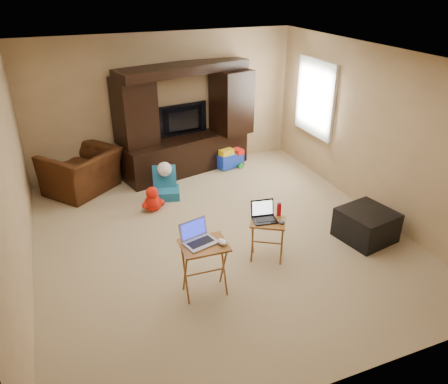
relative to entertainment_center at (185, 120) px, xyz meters
name	(u,v)px	position (x,y,z in m)	size (l,w,h in m)	color
floor	(219,236)	(-0.29, -2.42, -1.00)	(5.50, 5.50, 0.00)	tan
ceiling	(218,57)	(-0.29, -2.42, 1.50)	(5.50, 5.50, 0.00)	silver
wall_back	(164,103)	(-0.29, 0.33, 0.25)	(5.00, 5.00, 0.00)	tan
wall_front	(344,275)	(-0.29, -5.17, 0.25)	(5.00, 5.00, 0.00)	tan
wall_left	(11,186)	(-2.79, -2.42, 0.25)	(5.50, 5.50, 0.00)	tan
wall_right	(373,132)	(2.21, -2.42, 0.25)	(5.50, 5.50, 0.00)	tan
window_pane	(316,98)	(2.19, -0.87, 0.40)	(1.20, 1.20, 0.00)	white
window_frame	(315,98)	(2.17, -0.87, 0.40)	(0.06, 1.14, 1.34)	white
entertainment_center	(185,120)	(0.00, 0.00, 0.00)	(2.44, 0.61, 1.99)	black
television	(184,121)	(0.00, 0.08, -0.04)	(1.01, 0.13, 0.58)	black
recliner	(82,171)	(-1.93, -0.19, -0.63)	(1.12, 0.98, 0.73)	#47240F
child_rocker	(167,183)	(-0.65, -0.96, -0.73)	(0.39, 0.45, 0.52)	#196289
plush_toy	(153,199)	(-0.99, -1.33, -0.79)	(0.37, 0.31, 0.42)	red
push_toy	(230,157)	(0.81, -0.17, -0.80)	(0.53, 0.38, 0.40)	blue
ottoman	(366,225)	(1.61, -3.25, -0.78)	(0.68, 0.68, 0.44)	black
tray_table_left	(205,269)	(-0.90, -3.52, -0.66)	(0.52, 0.42, 0.68)	#A55F28
tray_table_right	(267,240)	(0.09, -3.17, -0.71)	(0.44, 0.35, 0.57)	#955824
laptop_left	(200,234)	(-0.93, -3.49, -0.20)	(0.36, 0.29, 0.24)	#AEAFB3
laptop_right	(265,213)	(0.05, -3.15, -0.30)	(0.30, 0.25, 0.24)	black
mouse_left	(222,242)	(-0.71, -3.59, -0.29)	(0.09, 0.14, 0.06)	white
mouse_right	(282,222)	(0.22, -3.29, -0.40)	(0.07, 0.12, 0.05)	#38383C
water_bottle	(279,209)	(0.28, -3.09, -0.33)	(0.06, 0.06, 0.18)	#B90B14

